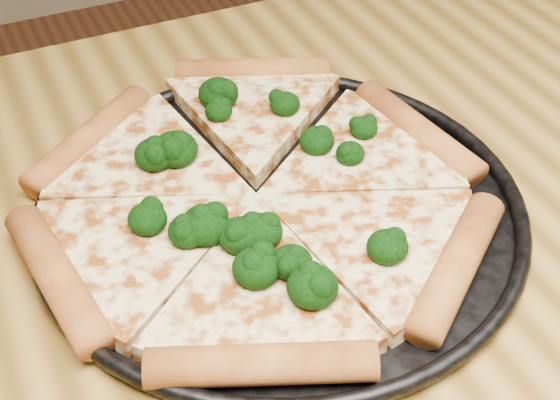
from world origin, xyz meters
name	(u,v)px	position (x,y,z in m)	size (l,w,h in m)	color
pizza_pan	(280,209)	(-0.02, 0.13, 0.76)	(0.36, 0.36, 0.02)	black
pizza	(256,193)	(-0.04, 0.14, 0.77)	(0.34, 0.37, 0.03)	#F1D994
broccoli_florets	(244,191)	(-0.05, 0.14, 0.78)	(0.21, 0.26, 0.03)	black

